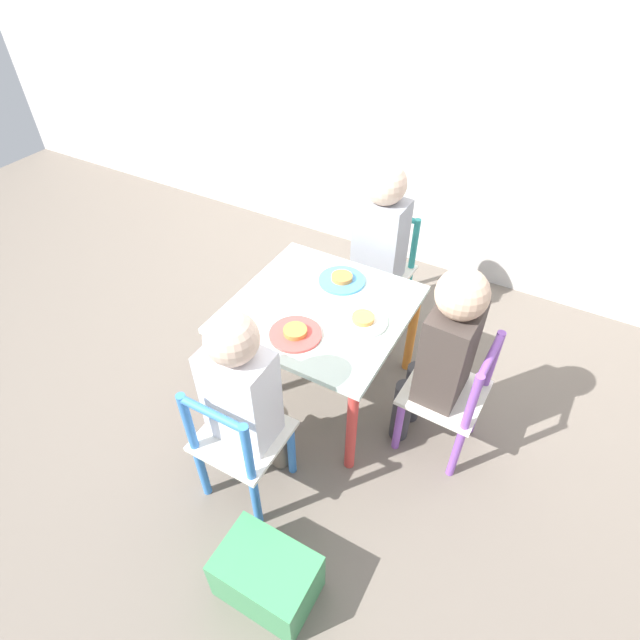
% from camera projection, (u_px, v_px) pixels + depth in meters
% --- Properties ---
extents(ground_plane, '(6.00, 6.00, 0.00)m').
position_uv_depth(ground_plane, '(320.00, 385.00, 2.07)').
color(ground_plane, '#6B6056').
extents(kids_table, '(0.61, 0.61, 0.43)m').
position_uv_depth(kids_table, '(320.00, 319.00, 1.82)').
color(kids_table, silver).
rests_on(kids_table, ground_plane).
extents(chair_teal, '(0.27, 0.27, 0.51)m').
position_uv_depth(chair_teal, '(381.00, 273.00, 2.23)').
color(chair_teal, silver).
rests_on(chair_teal, ground_plane).
extents(chair_blue, '(0.26, 0.26, 0.51)m').
position_uv_depth(chair_blue, '(239.00, 444.00, 1.56)').
color(chair_blue, silver).
rests_on(chair_blue, ground_plane).
extents(chair_purple, '(0.27, 0.27, 0.51)m').
position_uv_depth(chair_purple, '(450.00, 398.00, 1.70)').
color(chair_purple, silver).
rests_on(chair_purple, ground_plane).
extents(child_back, '(0.21, 0.22, 0.78)m').
position_uv_depth(child_back, '(379.00, 237.00, 2.04)').
color(child_back, '#4C608E').
rests_on(child_back, ground_plane).
extents(child_front, '(0.20, 0.21, 0.75)m').
position_uv_depth(child_front, '(245.00, 392.00, 1.47)').
color(child_front, '#7A6B5B').
rests_on(child_front, ground_plane).
extents(child_right, '(0.22, 0.21, 0.77)m').
position_uv_depth(child_right, '(443.00, 350.00, 1.58)').
color(child_right, '#38383D').
rests_on(child_right, ground_plane).
extents(plate_back, '(0.18, 0.18, 0.03)m').
position_uv_depth(plate_back, '(342.00, 280.00, 1.88)').
color(plate_back, '#4C9EE0').
rests_on(plate_back, kids_table).
extents(plate_front, '(0.18, 0.18, 0.03)m').
position_uv_depth(plate_front, '(295.00, 333.00, 1.66)').
color(plate_front, '#E54C47').
rests_on(plate_front, kids_table).
extents(plate_right, '(0.17, 0.17, 0.03)m').
position_uv_depth(plate_right, '(363.00, 320.00, 1.71)').
color(plate_right, white).
rests_on(plate_right, kids_table).
extents(storage_bin, '(0.28, 0.19, 0.18)m').
position_uv_depth(storage_bin, '(267.00, 576.00, 1.42)').
color(storage_bin, '#3D8E56').
rests_on(storage_bin, ground_plane).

